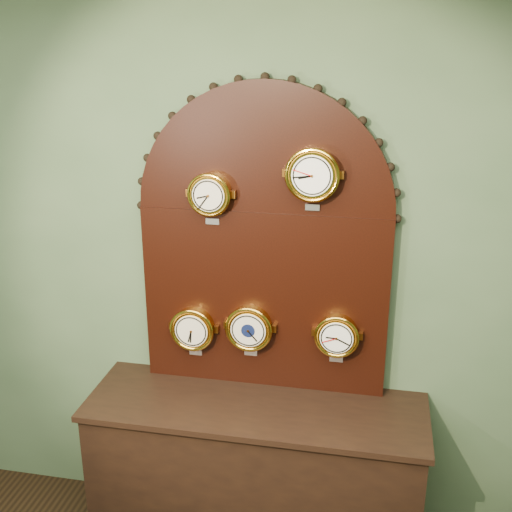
% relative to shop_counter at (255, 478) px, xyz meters
% --- Properties ---
extents(wall_back, '(4.00, 0.00, 4.00)m').
position_rel_shop_counter_xyz_m(wall_back, '(0.00, 0.27, 1.00)').
color(wall_back, '#486042').
rests_on(wall_back, ground).
extents(shop_counter, '(1.60, 0.50, 0.80)m').
position_rel_shop_counter_xyz_m(shop_counter, '(0.00, 0.00, 0.00)').
color(shop_counter, black).
rests_on(shop_counter, ground_plane).
extents(display_board, '(1.26, 0.06, 1.53)m').
position_rel_shop_counter_xyz_m(display_board, '(0.00, 0.22, 1.23)').
color(display_board, black).
rests_on(display_board, shop_counter).
extents(roman_clock, '(0.20, 0.08, 0.26)m').
position_rel_shop_counter_xyz_m(roman_clock, '(-0.24, 0.15, 1.42)').
color(roman_clock, gold).
rests_on(roman_clock, display_board).
extents(arabic_clock, '(0.24, 0.08, 0.29)m').
position_rel_shop_counter_xyz_m(arabic_clock, '(0.23, 0.15, 1.53)').
color(arabic_clock, gold).
rests_on(arabic_clock, display_board).
extents(hygrometer, '(0.23, 0.08, 0.28)m').
position_rel_shop_counter_xyz_m(hygrometer, '(-0.35, 0.15, 0.73)').
color(hygrometer, gold).
rests_on(hygrometer, display_board).
extents(barometer, '(0.23, 0.08, 0.28)m').
position_rel_shop_counter_xyz_m(barometer, '(-0.06, 0.15, 0.76)').
color(barometer, gold).
rests_on(barometer, display_board).
extents(tide_clock, '(0.21, 0.08, 0.27)m').
position_rel_shop_counter_xyz_m(tide_clock, '(0.37, 0.15, 0.76)').
color(tide_clock, gold).
rests_on(tide_clock, display_board).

